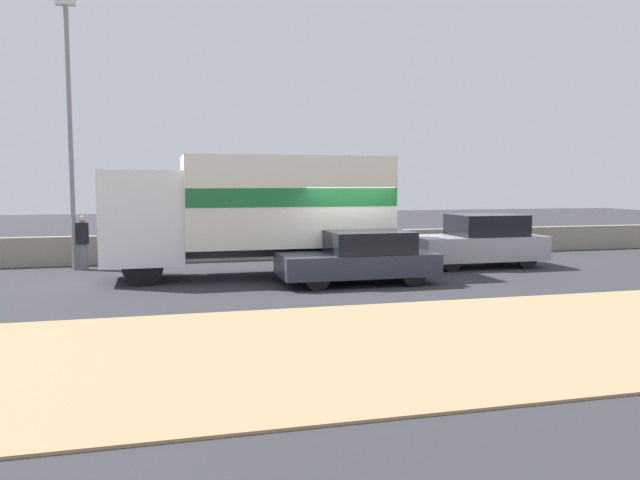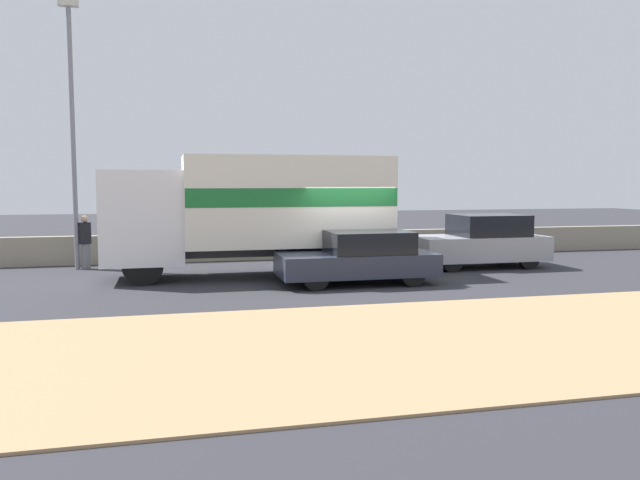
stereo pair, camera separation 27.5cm
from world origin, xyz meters
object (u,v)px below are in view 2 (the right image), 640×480
at_px(car_hatchback, 360,258).
at_px(car_sedan_second, 481,242).
at_px(pedestrian, 85,241).
at_px(street_lamp, 72,118).
at_px(box_truck, 259,207).

bearing_deg(car_hatchback, car_sedan_second, -154.70).
bearing_deg(car_sedan_second, pedestrian, -11.59).
height_order(street_lamp, car_sedan_second, street_lamp).
bearing_deg(street_lamp, car_hatchback, -31.62).
bearing_deg(car_sedan_second, street_lamp, -11.35).
distance_m(car_hatchback, pedestrian, 8.61).
xyz_separation_m(box_truck, car_hatchback, (2.34, -1.95, -1.26)).
relative_size(car_hatchback, pedestrian, 2.49).
distance_m(street_lamp, box_truck, 6.36).
distance_m(street_lamp, car_hatchback, 9.62).
height_order(street_lamp, pedestrian, street_lamp).
distance_m(box_truck, car_hatchback, 3.30).
bearing_deg(car_sedan_second, car_hatchback, 25.30).
height_order(box_truck, car_sedan_second, box_truck).
distance_m(box_truck, pedestrian, 5.70).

